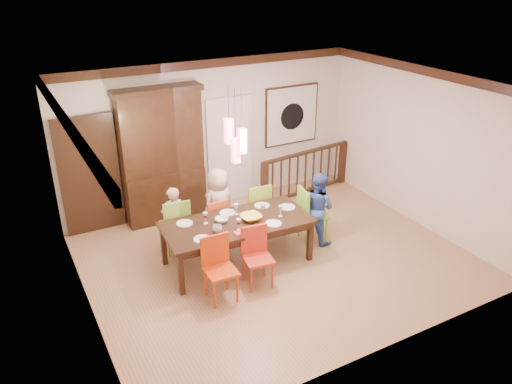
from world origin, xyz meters
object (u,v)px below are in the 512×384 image
person_far_mid (219,205)px  china_hutch (162,156)px  dining_table (237,226)px  chair_far_left (175,220)px  person_end_right (318,207)px  person_far_left (174,219)px  chair_end_right (313,210)px  balustrade (305,172)px

person_far_mid → china_hutch: bearing=-81.2°
dining_table → person_far_mid: bearing=88.2°
chair_far_left → person_end_right: size_ratio=0.78×
dining_table → china_hutch: (-0.49, 2.08, 0.60)m
person_far_left → person_end_right: bearing=155.3°
chair_end_right → person_end_right: (0.04, -0.07, 0.07)m
dining_table → person_far_left: (-0.75, 0.87, -0.10)m
balustrade → person_far_mid: size_ratio=1.70×
dining_table → person_end_right: size_ratio=1.88×
china_hutch → person_far_mid: china_hutch is taller
chair_end_right → balustrade: (0.96, 1.69, -0.07)m
person_far_left → person_end_right: size_ratio=0.90×
chair_far_left → balustrade: bearing=-158.8°
balustrade → person_far_left: bearing=-171.8°
china_hutch → person_far_mid: bearing=-65.4°
chair_far_left → china_hutch: 1.45m
chair_end_right → balustrade: chair_end_right is taller
balustrade → person_far_mid: 2.57m
person_far_left → balustrade: bearing=-168.6°
person_far_mid → person_end_right: (1.48, -0.87, -0.02)m
person_far_mid → balustrade: bearing=-175.6°
chair_far_left → chair_end_right: (2.26, -0.78, -0.00)m
chair_far_left → chair_end_right: bearing=166.4°
chair_end_right → dining_table: bearing=101.2°
balustrade → chair_end_right: bearing=-126.4°
chair_end_right → person_far_left: 2.41m
chair_end_right → balustrade: 1.94m
china_hutch → balustrade: china_hutch is taller
china_hutch → person_end_right: size_ratio=1.98×
dining_table → china_hutch: 2.22m
china_hutch → balustrade: 3.09m
chair_end_right → person_far_mid: size_ratio=0.74×
dining_table → chair_far_left: chair_far_left is taller
person_far_left → person_end_right: 2.48m
chair_far_left → person_end_right: (2.31, -0.85, 0.07)m
person_far_mid → person_end_right: size_ratio=1.04×
china_hutch → balustrade: bearing=-6.6°
dining_table → person_far_left: bearing=133.8°
dining_table → balustrade: 3.03m
balustrade → person_far_left: size_ratio=1.96×
chair_far_left → china_hutch: size_ratio=0.39×
dining_table → chair_end_right: 1.52m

